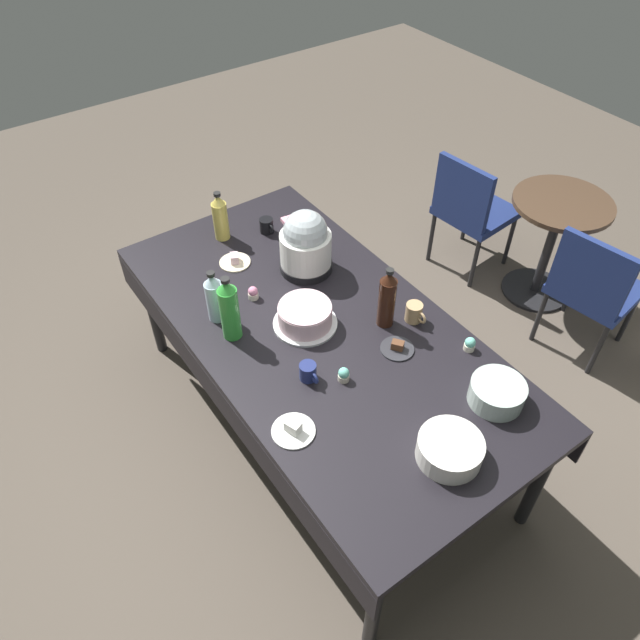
% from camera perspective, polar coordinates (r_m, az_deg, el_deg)
% --- Properties ---
extents(ground, '(9.00, 9.00, 0.00)m').
position_cam_1_polar(ground, '(3.37, 0.00, -9.71)').
color(ground, brown).
extents(potluck_table, '(2.20, 1.10, 0.75)m').
position_cam_1_polar(potluck_table, '(2.84, 0.00, -1.60)').
color(potluck_table, black).
rests_on(potluck_table, ground).
extents(frosted_layer_cake, '(0.30, 0.30, 0.11)m').
position_cam_1_polar(frosted_layer_cake, '(2.78, -1.42, 0.40)').
color(frosted_layer_cake, silver).
rests_on(frosted_layer_cake, potluck_table).
extents(slow_cooker, '(0.27, 0.27, 0.34)m').
position_cam_1_polar(slow_cooker, '(3.02, -1.37, 7.21)').
color(slow_cooker, black).
rests_on(slow_cooker, potluck_table).
extents(glass_salad_bowl, '(0.23, 0.23, 0.10)m').
position_cam_1_polar(glass_salad_bowl, '(2.58, 16.36, -6.61)').
color(glass_salad_bowl, '#B2C6BC').
rests_on(glass_salad_bowl, potluck_table).
extents(ceramic_snack_bowl, '(0.25, 0.25, 0.09)m').
position_cam_1_polar(ceramic_snack_bowl, '(2.38, 12.23, -11.80)').
color(ceramic_snack_bowl, silver).
rests_on(ceramic_snack_bowl, potluck_table).
extents(dessert_plate_charcoal, '(0.15, 0.15, 0.05)m').
position_cam_1_polar(dessert_plate_charcoal, '(2.72, 7.31, -2.61)').
color(dessert_plate_charcoal, '#2D2D33').
rests_on(dessert_plate_charcoal, potluck_table).
extents(dessert_plate_white, '(0.18, 0.18, 0.06)m').
position_cam_1_polar(dessert_plate_white, '(2.42, -2.54, -10.29)').
color(dessert_plate_white, white).
rests_on(dessert_plate_white, potluck_table).
extents(dessert_plate_cream, '(0.16, 0.16, 0.05)m').
position_cam_1_polar(dessert_plate_cream, '(3.17, -8.05, 5.55)').
color(dessert_plate_cream, beige).
rests_on(dessert_plate_cream, potluck_table).
extents(cupcake_mint, '(0.05, 0.05, 0.07)m').
position_cam_1_polar(cupcake_mint, '(2.57, 2.25, -5.18)').
color(cupcake_mint, beige).
rests_on(cupcake_mint, potluck_table).
extents(cupcake_cocoa, '(0.05, 0.05, 0.07)m').
position_cam_1_polar(cupcake_cocoa, '(2.76, 13.96, -2.23)').
color(cupcake_cocoa, beige).
rests_on(cupcake_cocoa, potluck_table).
extents(cupcake_vanilla, '(0.05, 0.05, 0.07)m').
position_cam_1_polar(cupcake_vanilla, '(2.94, -6.34, 2.55)').
color(cupcake_vanilla, beige).
rests_on(cupcake_vanilla, potluck_table).
extents(soda_bottle_ginger_ale, '(0.08, 0.08, 0.28)m').
position_cam_1_polar(soda_bottle_ginger_ale, '(3.29, -9.40, 9.54)').
color(soda_bottle_ginger_ale, gold).
rests_on(soda_bottle_ginger_ale, potluck_table).
extents(soda_bottle_water, '(0.08, 0.08, 0.28)m').
position_cam_1_polar(soda_bottle_water, '(2.80, -9.93, 2.11)').
color(soda_bottle_water, silver).
rests_on(soda_bottle_water, potluck_table).
extents(soda_bottle_cola, '(0.08, 0.08, 0.32)m').
position_cam_1_polar(soda_bottle_cola, '(2.74, 6.34, 1.99)').
color(soda_bottle_cola, '#33190F').
rests_on(soda_bottle_cola, potluck_table).
extents(soda_bottle_lime_soda, '(0.09, 0.09, 0.34)m').
position_cam_1_polar(soda_bottle_lime_soda, '(2.69, -8.56, 0.98)').
color(soda_bottle_lime_soda, green).
rests_on(soda_bottle_lime_soda, potluck_table).
extents(coffee_mug_navy, '(0.11, 0.07, 0.08)m').
position_cam_1_polar(coffee_mug_navy, '(2.56, -1.12, -4.93)').
color(coffee_mug_navy, navy).
rests_on(coffee_mug_navy, potluck_table).
extents(coffee_mug_black, '(0.11, 0.08, 0.08)m').
position_cam_1_polar(coffee_mug_black, '(3.35, -5.05, 8.86)').
color(coffee_mug_black, black).
rests_on(coffee_mug_black, potluck_table).
extents(coffee_mug_tan, '(0.12, 0.08, 0.09)m').
position_cam_1_polar(coffee_mug_tan, '(2.84, 8.89, 0.70)').
color(coffee_mug_tan, tan).
rests_on(coffee_mug_tan, potluck_table).
extents(paper_napkin_stack, '(0.16, 0.16, 0.02)m').
position_cam_1_polar(paper_napkin_stack, '(3.42, -2.17, 9.20)').
color(paper_napkin_stack, pink).
rests_on(paper_napkin_stack, potluck_table).
extents(maroon_chair_left, '(0.48, 0.48, 0.85)m').
position_cam_1_polar(maroon_chair_left, '(4.14, 14.05, 10.28)').
color(maroon_chair_left, navy).
rests_on(maroon_chair_left, ground).
extents(maroon_chair_right, '(0.50, 0.50, 0.85)m').
position_cam_1_polar(maroon_chair_right, '(3.74, 24.39, 2.94)').
color(maroon_chair_right, navy).
rests_on(maroon_chair_right, ground).
extents(round_cafe_table, '(0.60, 0.60, 0.72)m').
position_cam_1_polar(round_cafe_table, '(4.06, 21.22, 7.81)').
color(round_cafe_table, '#473323').
rests_on(round_cafe_table, ground).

